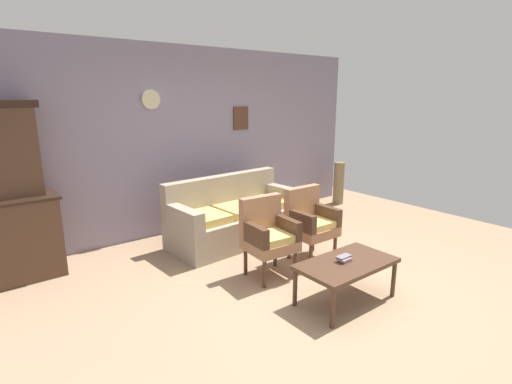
{
  "coord_description": "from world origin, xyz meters",
  "views": [
    {
      "loc": [
        -2.8,
        -2.59,
        2.0
      ],
      "look_at": [
        0.05,
        1.1,
        0.85
      ],
      "focal_mm": 27.45,
      "sensor_mm": 36.0,
      "label": 1
    }
  ],
  "objects_px": {
    "coffee_table": "(346,266)",
    "book_stack_on_table": "(344,258)",
    "armchair_row_middle": "(310,220)",
    "side_cabinet": "(4,241)",
    "floor_vase_by_wall": "(339,183)",
    "armchair_near_couch_end": "(268,233)",
    "floral_couch": "(235,218)"
  },
  "relations": [
    {
      "from": "floor_vase_by_wall",
      "to": "floral_couch",
      "type": "bearing_deg",
      "value": -171.35
    },
    {
      "from": "armchair_row_middle",
      "to": "floor_vase_by_wall",
      "type": "xyz_separation_m",
      "value": [
        2.3,
        1.51,
        -0.1
      ]
    },
    {
      "from": "armchair_row_middle",
      "to": "book_stack_on_table",
      "type": "height_order",
      "value": "armchair_row_middle"
    },
    {
      "from": "armchair_near_couch_end",
      "to": "floor_vase_by_wall",
      "type": "relative_size",
      "value": 1.14
    },
    {
      "from": "floral_couch",
      "to": "book_stack_on_table",
      "type": "bearing_deg",
      "value": -93.09
    },
    {
      "from": "floor_vase_by_wall",
      "to": "coffee_table",
      "type": "bearing_deg",
      "value": -138.23
    },
    {
      "from": "coffee_table",
      "to": "armchair_row_middle",
      "type": "bearing_deg",
      "value": 63.97
    },
    {
      "from": "book_stack_on_table",
      "to": "armchair_row_middle",
      "type": "bearing_deg",
      "value": 62.95
    },
    {
      "from": "armchair_row_middle",
      "to": "side_cabinet",
      "type": "bearing_deg",
      "value": 152.45
    },
    {
      "from": "side_cabinet",
      "to": "armchair_near_couch_end",
      "type": "height_order",
      "value": "side_cabinet"
    },
    {
      "from": "coffee_table",
      "to": "floor_vase_by_wall",
      "type": "height_order",
      "value": "floor_vase_by_wall"
    },
    {
      "from": "side_cabinet",
      "to": "floral_couch",
      "type": "xyz_separation_m",
      "value": [
        2.7,
        -0.51,
        -0.14
      ]
    },
    {
      "from": "floral_couch",
      "to": "coffee_table",
      "type": "xyz_separation_m",
      "value": [
        -0.1,
        -2.07,
        0.05
      ]
    },
    {
      "from": "side_cabinet",
      "to": "floor_vase_by_wall",
      "type": "bearing_deg",
      "value": -1.07
    },
    {
      "from": "armchair_row_middle",
      "to": "book_stack_on_table",
      "type": "bearing_deg",
      "value": -117.05
    },
    {
      "from": "floral_couch",
      "to": "floor_vase_by_wall",
      "type": "bearing_deg",
      "value": 8.65
    },
    {
      "from": "floor_vase_by_wall",
      "to": "side_cabinet",
      "type": "bearing_deg",
      "value": 178.93
    },
    {
      "from": "side_cabinet",
      "to": "floral_couch",
      "type": "relative_size",
      "value": 0.59
    },
    {
      "from": "floral_couch",
      "to": "armchair_row_middle",
      "type": "xyz_separation_m",
      "value": [
        0.37,
        -1.1,
        0.17
      ]
    },
    {
      "from": "book_stack_on_table",
      "to": "armchair_near_couch_end",
      "type": "bearing_deg",
      "value": 104.03
    },
    {
      "from": "armchair_near_couch_end",
      "to": "armchair_row_middle",
      "type": "xyz_separation_m",
      "value": [
        0.71,
        0.04,
        0.0
      ]
    },
    {
      "from": "side_cabinet",
      "to": "book_stack_on_table",
      "type": "distance_m",
      "value": 3.64
    },
    {
      "from": "floral_couch",
      "to": "armchair_near_couch_end",
      "type": "height_order",
      "value": "same"
    },
    {
      "from": "side_cabinet",
      "to": "book_stack_on_table",
      "type": "xyz_separation_m",
      "value": [
        2.59,
        -2.55,
        -0.02
      ]
    },
    {
      "from": "floral_couch",
      "to": "coffee_table",
      "type": "relative_size",
      "value": 1.95
    },
    {
      "from": "side_cabinet",
      "to": "armchair_near_couch_end",
      "type": "distance_m",
      "value": 2.88
    },
    {
      "from": "book_stack_on_table",
      "to": "floral_couch",
      "type": "bearing_deg",
      "value": 86.91
    },
    {
      "from": "armchair_near_couch_end",
      "to": "floral_couch",
      "type": "bearing_deg",
      "value": 73.52
    },
    {
      "from": "side_cabinet",
      "to": "coffee_table",
      "type": "distance_m",
      "value": 3.66
    },
    {
      "from": "armchair_row_middle",
      "to": "coffee_table",
      "type": "xyz_separation_m",
      "value": [
        -0.47,
        -0.97,
        -0.12
      ]
    },
    {
      "from": "coffee_table",
      "to": "book_stack_on_table",
      "type": "height_order",
      "value": "book_stack_on_table"
    },
    {
      "from": "side_cabinet",
      "to": "coffee_table",
      "type": "relative_size",
      "value": 1.16
    }
  ]
}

